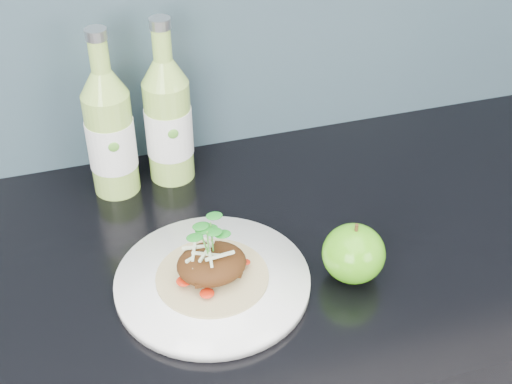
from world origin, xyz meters
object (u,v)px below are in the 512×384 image
at_px(dinner_plate, 213,282).
at_px(cider_bottle_left, 110,133).
at_px(green_apple, 354,254).
at_px(cider_bottle_right, 168,120).

bearing_deg(dinner_plate, cider_bottle_left, 109.02).
xyz_separation_m(green_apple, cider_bottle_right, (-0.19, 0.31, 0.06)).
height_order(dinner_plate, green_apple, green_apple).
height_order(cider_bottle_left, cider_bottle_right, same).
bearing_deg(cider_bottle_right, dinner_plate, -102.99).
bearing_deg(cider_bottle_left, dinner_plate, -64.56).
bearing_deg(cider_bottle_left, cider_bottle_right, 12.70).
bearing_deg(green_apple, cider_bottle_left, 133.03).
relative_size(green_apple, cider_bottle_left, 0.33).
distance_m(green_apple, cider_bottle_left, 0.42).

